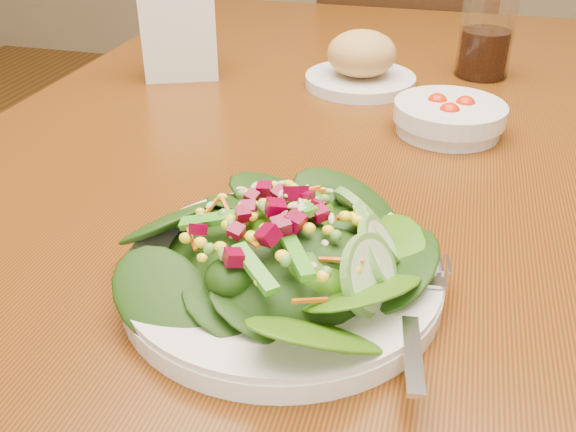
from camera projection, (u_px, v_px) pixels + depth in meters
The scene contains 7 objects.
dining_table at pixel (329, 191), 0.90m from camera, with size 0.90×1.40×0.75m.
chair_far at pixel (404, 88), 1.71m from camera, with size 0.45×0.46×0.95m.
salad_plate at pixel (293, 260), 0.53m from camera, with size 0.27×0.27×0.08m.
bread_plate at pixel (361, 64), 0.97m from camera, with size 0.17×0.17×0.08m.
tomato_bowl at pixel (449, 117), 0.82m from camera, with size 0.14×0.14×0.05m.
drinking_glass at pixel (486, 37), 1.00m from camera, with size 0.08×0.08×0.14m.
napkin_holder at pixel (178, 28), 0.98m from camera, with size 0.13×0.10×0.15m.
Camera 1 is at (0.15, -0.78, 1.08)m, focal length 40.00 mm.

